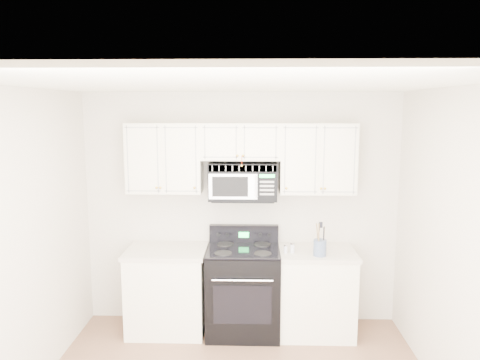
{
  "coord_description": "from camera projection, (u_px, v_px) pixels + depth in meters",
  "views": [
    {
      "loc": [
        0.14,
        -3.4,
        2.44
      ],
      "look_at": [
        0.0,
        1.3,
        1.7
      ],
      "focal_mm": 35.0,
      "sensor_mm": 36.0,
      "label": 1
    }
  ],
  "objects": [
    {
      "name": "range",
      "position": [
        243.0,
        289.0,
        5.07
      ],
      "size": [
        0.78,
        0.71,
        1.12
      ],
      "color": "black",
      "rests_on": "ground"
    },
    {
      "name": "base_cabinet_right",
      "position": [
        314.0,
        294.0,
        5.07
      ],
      "size": [
        0.86,
        0.65,
        0.92
      ],
      "color": "white",
      "rests_on": "ground"
    },
    {
      "name": "base_cabinet_left",
      "position": [
        168.0,
        292.0,
        5.12
      ],
      "size": [
        0.86,
        0.65,
        0.92
      ],
      "color": "white",
      "rests_on": "ground"
    },
    {
      "name": "microwave",
      "position": [
        243.0,
        181.0,
        5.03
      ],
      "size": [
        0.73,
        0.41,
        0.4
      ],
      "color": "black",
      "rests_on": "ground"
    },
    {
      "name": "utensil_crock",
      "position": [
        320.0,
        247.0,
        4.81
      ],
      "size": [
        0.13,
        0.13,
        0.35
      ],
      "color": "slate",
      "rests_on": "base_cabinet_right"
    },
    {
      "name": "upper_cabinets",
      "position": [
        241.0,
        154.0,
        5.01
      ],
      "size": [
        2.44,
        0.37,
        0.75
      ],
      "color": "white",
      "rests_on": "ground"
    },
    {
      "name": "room",
      "position": [
        235.0,
        259.0,
        3.54
      ],
      "size": [
        3.51,
        3.51,
        2.61
      ],
      "color": "brown",
      "rests_on": "ground"
    },
    {
      "name": "shaker_pepper",
      "position": [
        286.0,
        249.0,
        4.9
      ],
      "size": [
        0.04,
        0.04,
        0.09
      ],
      "color": "silver",
      "rests_on": "base_cabinet_right"
    },
    {
      "name": "shaker_salt",
      "position": [
        292.0,
        248.0,
        4.91
      ],
      "size": [
        0.05,
        0.05,
        0.11
      ],
      "color": "silver",
      "rests_on": "base_cabinet_right"
    }
  ]
}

